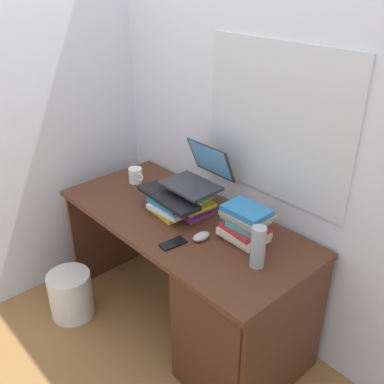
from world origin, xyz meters
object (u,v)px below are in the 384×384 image
Objects in this scene: laptop at (199,175)px; keyboard at (168,198)px; book_stack_tall at (191,199)px; computer_mouse at (201,236)px; wastebasket at (71,294)px; cell_phone at (173,243)px; book_stack_side at (246,224)px; desk at (228,303)px; mug at (136,175)px; water_bottle at (258,247)px; book_stack_keyboard_riser at (169,207)px.

keyboard is at bearing -107.78° from laptop.
laptop is (0.00, 0.06, 0.14)m from book_stack_tall.
wastebasket is (-0.74, -0.43, -0.61)m from computer_mouse.
cell_phone is at bearing -31.77° from keyboard.
book_stack_side is 1.27m from wastebasket.
keyboard is (-0.46, -0.13, 0.01)m from book_stack_side.
desk is 11.27× the size of cell_phone.
mug is 0.93× the size of cell_phone.
water_bottle is at bearing 2.41° from desk.
cell_phone is at bearing -57.67° from book_stack_tall.
laptop is at bearing 70.89° from book_stack_keyboard_riser.
laptop is (-0.40, 0.05, 0.12)m from book_stack_side.
keyboard is at bearing -179.85° from desk.
book_stack_tall is 0.13m from book_stack_keyboard_riser.
wastebasket is (-1.08, -0.47, -0.70)m from water_bottle.
desk is 3.65× the size of keyboard.
book_stack_side is at bearing -7.08° from laptop.
laptop is 2.51× the size of mug.
desk is 0.40m from computer_mouse.
desk is 7.34× the size of water_bottle.
laptop is at bearing 52.53° from wastebasket.
water_bottle is at bearing 30.15° from cell_phone.
desk is 14.74× the size of computer_mouse.
keyboard is 3.09× the size of cell_phone.
computer_mouse is (-0.17, -0.04, 0.36)m from desk.
water_bottle is (0.18, -0.12, 0.01)m from book_stack_side.
cell_phone is at bearing -155.70° from water_bottle.
wastebasket is (-0.49, -0.64, -0.81)m from laptop.
laptop reaches higher than desk.
desk is 5.84× the size of book_stack_tall.
book_stack_keyboard_riser is 0.65m from water_bottle.
keyboard is 2.01× the size of water_bottle.
cell_phone is (0.24, -0.17, -0.10)m from keyboard.
cell_phone is 0.45× the size of wastebasket.
laptop is 0.62m from water_bottle.
book_stack_keyboard_riser is at bearing 118.01° from keyboard.
computer_mouse is 0.83× the size of mug.
book_stack_keyboard_riser is (-0.06, -0.12, -0.03)m from book_stack_tall.
book_stack_keyboard_riser is 0.25m from laptop.
computer_mouse is at bearing -3.07° from keyboard.
mug reaches higher than cell_phone.
cell_phone is (-0.06, -0.14, -0.01)m from computer_mouse.
book_stack_keyboard_riser is 0.31m from computer_mouse.
water_bottle is (0.64, 0.01, -0.00)m from keyboard.
book_stack_keyboard_riser is at bearing -179.80° from water_bottle.
keyboard is 0.32m from computer_mouse.
desk is 12.18× the size of mug.
laptop is at bearing 163.52° from water_bottle.
cell_phone is (0.19, -0.30, -0.07)m from book_stack_tall.
computer_mouse is at bearing -172.69° from water_bottle.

